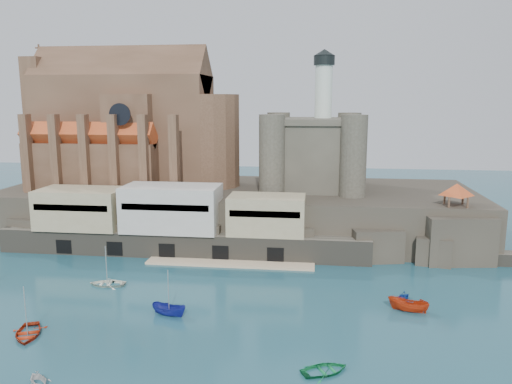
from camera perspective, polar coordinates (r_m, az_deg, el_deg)
The scene contains 14 objects.
ground at distance 73.77m, azimuth -7.08°, elevation -12.59°, with size 300.00×300.00×0.00m, color #1A4756.
promontory at distance 109.15m, azimuth -2.19°, elevation -2.17°, with size 100.00×36.00×10.00m.
quay at distance 95.65m, azimuth -9.72°, elevation -3.43°, with size 70.00×12.00×13.05m.
church at distance 115.41m, azimuth -13.95°, elevation 6.86°, with size 47.00×25.93×30.51m.
castle_keep at distance 107.31m, azimuth 6.54°, elevation 4.80°, with size 21.20×21.20×29.30m.
rock_outcrop at distance 98.05m, azimuth 21.63°, elevation -4.92°, with size 14.50×10.50×8.70m.
pavilion at distance 96.37m, azimuth 21.96°, elevation 0.11°, with size 6.40×6.40×5.40m.
boat_0 at distance 70.38m, azimuth -24.63°, elevation -14.69°, with size 4.39×1.27×6.15m, color #B0290E.
boat_1 at distance 59.40m, azimuth -23.60°, elevation -19.47°, with size 2.86×1.74×3.31m, color silver.
boat_2 at distance 70.83m, azimuth -9.89°, elevation -13.68°, with size 1.96×2.01×5.21m, color navy.
boat_3 at distance 57.47m, azimuth 7.89°, elevation -19.71°, with size 3.82×1.11×5.35m, color #158245.
boat_5 at distance 74.05m, azimuth 16.96°, elevation -12.89°, with size 2.09×2.15×5.56m, color #BC320F.
boat_6 at distance 83.49m, azimuth -16.62°, elevation -10.16°, with size 4.07×1.18×5.70m, color white.
boat_7 at distance 77.74m, azimuth 16.45°, elevation -11.72°, with size 2.69×1.64×3.11m, color #123D9D.
Camera 1 is at (17.17, -65.71, 28.80)m, focal length 35.00 mm.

